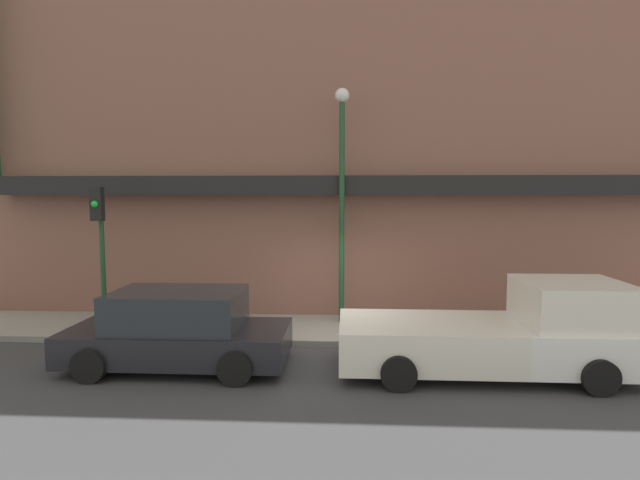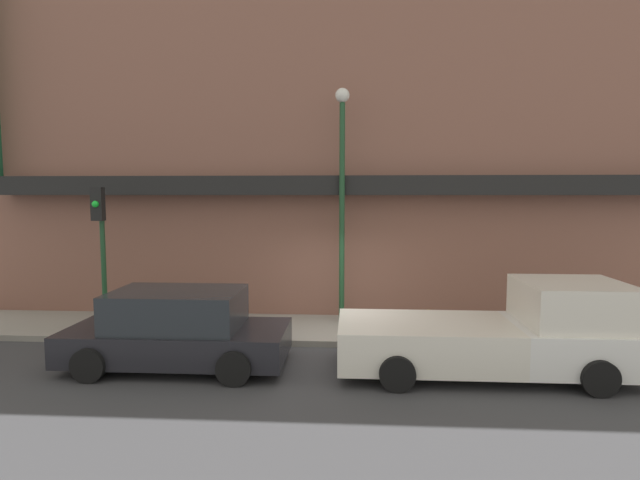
# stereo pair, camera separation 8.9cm
# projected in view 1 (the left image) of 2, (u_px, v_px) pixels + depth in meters

# --- Properties ---
(ground_plane) EXTENTS (80.00, 80.00, 0.00)m
(ground_plane) POSITION_uv_depth(u_px,v_px,m) (334.00, 348.00, 11.22)
(ground_plane) COLOR #38383A
(sidewalk) EXTENTS (36.00, 2.47, 0.14)m
(sidewalk) POSITION_uv_depth(u_px,v_px,m) (335.00, 330.00, 12.44)
(sidewalk) COLOR gray
(sidewalk) RESTS_ON ground
(building) EXTENTS (19.80, 3.80, 10.95)m
(building) POSITION_uv_depth(u_px,v_px,m) (337.00, 125.00, 14.64)
(building) COLOR brown
(building) RESTS_ON ground
(pickup_truck) EXTENTS (5.52, 2.25, 1.80)m
(pickup_truck) POSITION_uv_depth(u_px,v_px,m) (504.00, 333.00, 9.57)
(pickup_truck) COLOR white
(pickup_truck) RESTS_ON ground
(parked_car) EXTENTS (4.36, 2.08, 1.54)m
(parked_car) POSITION_uv_depth(u_px,v_px,m) (178.00, 330.00, 9.93)
(parked_car) COLOR black
(parked_car) RESTS_ON ground
(fire_hydrant) EXTENTS (0.19, 0.19, 0.67)m
(fire_hydrant) POSITION_uv_depth(u_px,v_px,m) (429.00, 324.00, 11.44)
(fire_hydrant) COLOR yellow
(fire_hydrant) RESTS_ON sidewalk
(street_lamp) EXTENTS (0.36, 0.36, 5.93)m
(street_lamp) POSITION_uv_depth(u_px,v_px,m) (342.00, 179.00, 12.60)
(street_lamp) COLOR #1E4728
(street_lamp) RESTS_ON sidewalk
(traffic_light) EXTENTS (0.28, 0.42, 3.47)m
(traffic_light) POSITION_uv_depth(u_px,v_px,m) (100.00, 232.00, 12.03)
(traffic_light) COLOR #1E4728
(traffic_light) RESTS_ON sidewalk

